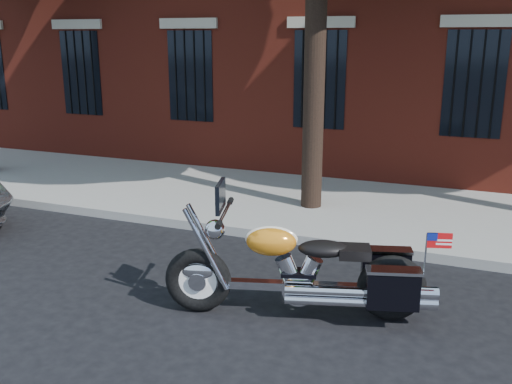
% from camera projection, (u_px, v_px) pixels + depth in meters
% --- Properties ---
extents(ground, '(120.00, 120.00, 0.00)m').
position_uv_depth(ground, '(216.00, 269.00, 7.82)').
color(ground, black).
rests_on(ground, ground).
extents(curb, '(40.00, 0.16, 0.15)m').
position_uv_depth(curb, '(254.00, 233.00, 9.04)').
color(curb, gray).
rests_on(curb, ground).
extents(sidewalk, '(40.00, 3.60, 0.15)m').
position_uv_depth(sidewalk, '(291.00, 202.00, 10.72)').
color(sidewalk, gray).
rests_on(sidewalk, ground).
extents(motorcycle, '(3.08, 1.39, 1.55)m').
position_uv_depth(motorcycle, '(307.00, 274.00, 6.36)').
color(motorcycle, black).
rests_on(motorcycle, ground).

